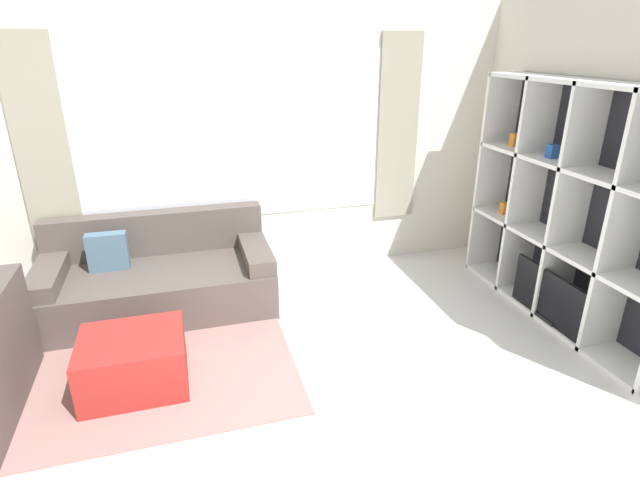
# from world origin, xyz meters

# --- Properties ---
(wall_back) EXTENTS (6.70, 0.11, 2.70)m
(wall_back) POSITION_xyz_m (0.00, 2.99, 1.36)
(wall_back) COLOR silver
(wall_back) RESTS_ON ground_plane
(wall_right) EXTENTS (0.07, 4.16, 2.70)m
(wall_right) POSITION_xyz_m (2.78, 1.48, 1.35)
(wall_right) COLOR silver
(wall_right) RESTS_ON ground_plane
(area_rug) EXTENTS (2.94, 1.65, 0.01)m
(area_rug) POSITION_xyz_m (-1.32, 1.49, 0.01)
(area_rug) COLOR gray
(area_rug) RESTS_ON ground_plane
(shelving_unit) EXTENTS (0.39, 2.23, 2.03)m
(shelving_unit) POSITION_xyz_m (2.59, 1.34, 0.99)
(shelving_unit) COLOR #232328
(shelving_unit) RESTS_ON ground_plane
(couch_main) EXTENTS (2.00, 0.96, 0.82)m
(couch_main) POSITION_xyz_m (-0.83, 2.48, 0.29)
(couch_main) COLOR #564C47
(couch_main) RESTS_ON ground_plane
(ottoman) EXTENTS (0.71, 0.60, 0.40)m
(ottoman) POSITION_xyz_m (-1.00, 1.31, 0.20)
(ottoman) COLOR #A82823
(ottoman) RESTS_ON ground_plane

